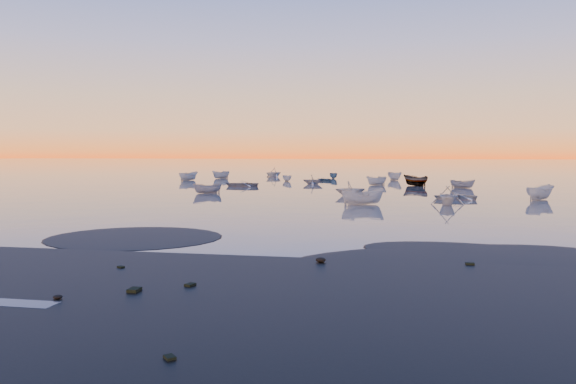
% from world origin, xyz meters
% --- Properties ---
extents(ground, '(600.00, 600.00, 0.00)m').
position_xyz_m(ground, '(0.00, 100.00, 0.00)').
color(ground, '#685F56').
rests_on(ground, ground).
extents(mud_lobes, '(140.00, 6.00, 0.07)m').
position_xyz_m(mud_lobes, '(0.00, -1.00, 0.01)').
color(mud_lobes, black).
rests_on(mud_lobes, ground).
extents(moored_fleet, '(124.00, 58.00, 1.20)m').
position_xyz_m(moored_fleet, '(0.00, 53.00, 0.00)').
color(moored_fleet, beige).
rests_on(moored_fleet, ground).
extents(boat_near_center, '(3.50, 4.65, 1.49)m').
position_xyz_m(boat_near_center, '(9.72, 24.42, 0.00)').
color(boat_near_center, beige).
rests_on(boat_near_center, ground).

